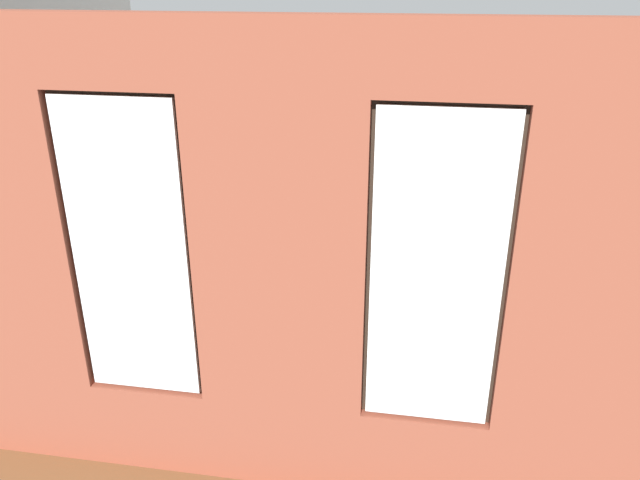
{
  "coord_description": "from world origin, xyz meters",
  "views": [
    {
      "loc": [
        -0.87,
        5.98,
        3.56
      ],
      "look_at": [
        0.06,
        0.4,
        1.11
      ],
      "focal_mm": 35.0,
      "sensor_mm": 36.0,
      "label": 1
    }
  ],
  "objects": [
    {
      "name": "potted_plant_foreground_right",
      "position": [
        2.43,
        -1.75,
        0.49
      ],
      "size": [
        0.87,
        0.74,
        1.15
      ],
      "color": "#9E5638",
      "rests_on": "ground_plane"
    },
    {
      "name": "remote_black",
      "position": [
        0.21,
        -0.34,
        0.44
      ],
      "size": [
        0.07,
        0.17,
        0.02
      ],
      "primitive_type": "cube",
      "rotation": [
        0.0,
        0.0,
        3.01
      ],
      "color": "black",
      "rests_on": "coffee_table"
    },
    {
      "name": "potted_plant_mid_room_small",
      "position": [
        -0.88,
        -0.77,
        0.34
      ],
      "size": [
        0.39,
        0.39,
        0.5
      ],
      "color": "brown",
      "rests_on": "ground_plane"
    },
    {
      "name": "remote_silver",
      "position": [
        0.65,
        -0.2,
        0.44
      ],
      "size": [
        0.17,
        0.07,
        0.02
      ],
      "primitive_type": "cube",
      "rotation": [
        0.0,
        0.0,
        4.59
      ],
      "color": "#B2B2B7",
      "rests_on": "coffee_table"
    },
    {
      "name": "papasan_chair",
      "position": [
        0.2,
        -1.62,
        0.44
      ],
      "size": [
        1.1,
        1.1,
        0.69
      ],
      "color": "olive",
      "rests_on": "ground_plane"
    },
    {
      "name": "white_wall_right",
      "position": [
        3.02,
        0.2,
        1.67
      ],
      "size": [
        0.1,
        4.61,
        3.35
      ],
      "primitive_type": "cube",
      "color": "silver",
      "rests_on": "ground_plane"
    },
    {
      "name": "potted_plant_between_couches",
      "position": [
        -0.71,
        1.73,
        0.76
      ],
      "size": [
        0.92,
        0.93,
        1.39
      ],
      "color": "gray",
      "rests_on": "ground_plane"
    },
    {
      "name": "couch_left",
      "position": [
        -2.37,
        -0.15,
        0.33
      ],
      "size": [
        0.93,
        1.82,
        0.8
      ],
      "rotation": [
        0.0,
        0.0,
        1.54
      ],
      "color": "black",
      "rests_on": "ground_plane"
    },
    {
      "name": "tv_flatscreen",
      "position": [
        2.72,
        0.31,
        0.91
      ],
      "size": [
        1.08,
        0.2,
        0.75
      ],
      "color": "black",
      "rests_on": "media_console"
    },
    {
      "name": "potted_plant_corner_far_left",
      "position": [
        -2.52,
        1.87,
        0.62
      ],
      "size": [
        1.12,
        1.15,
        1.29
      ],
      "color": "#47423D",
      "rests_on": "ground_plane"
    },
    {
      "name": "table_plant_small",
      "position": [
        0.39,
        -0.45,
        0.54
      ],
      "size": [
        0.14,
        0.14,
        0.22
      ],
      "color": "gray",
      "rests_on": "coffee_table"
    },
    {
      "name": "brick_wall_with_windows",
      "position": [
        -0.0,
        2.42,
        1.64
      ],
      "size": [
        6.14,
        0.3,
        3.35
      ],
      "color": "brown",
      "rests_on": "ground_plane"
    },
    {
      "name": "candle_jar",
      "position": [
        0.1,
        -0.2,
        0.49
      ],
      "size": [
        0.08,
        0.08,
        0.12
      ],
      "primitive_type": "cylinder",
      "color": "#B7333D",
      "rests_on": "coffee_table"
    },
    {
      "name": "coffee_table",
      "position": [
        0.21,
        -0.34,
        0.38
      ],
      "size": [
        1.46,
        0.9,
        0.43
      ],
      "color": "#A87547",
      "rests_on": "ground_plane"
    },
    {
      "name": "potted_plant_corner_near_left",
      "position": [
        -2.52,
        -1.8,
        0.7
      ],
      "size": [
        0.75,
        0.75,
        1.13
      ],
      "color": "gray",
      "rests_on": "ground_plane"
    },
    {
      "name": "couch_by_window",
      "position": [
        0.74,
        1.77,
        0.33
      ],
      "size": [
        1.99,
        0.87,
        0.8
      ],
      "color": "black",
      "rests_on": "ground_plane"
    },
    {
      "name": "cup_ceramic",
      "position": [
        -0.19,
        -0.5,
        0.48
      ],
      "size": [
        0.09,
        0.09,
        0.11
      ],
      "primitive_type": "cylinder",
      "color": "#B23D38",
      "rests_on": "coffee_table"
    },
    {
      "name": "media_console",
      "position": [
        2.72,
        0.31,
        0.27
      ],
      "size": [
        0.97,
        0.42,
        0.53
      ],
      "primitive_type": "cube",
      "color": "black",
      "rests_on": "ground_plane"
    },
    {
      "name": "ground_plane",
      "position": [
        0.0,
        0.0,
        -0.05
      ],
      "size": [
        6.74,
        5.61,
        0.1
      ],
      "primitive_type": "cube",
      "color": "brown"
    }
  ]
}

